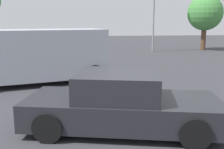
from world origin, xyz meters
TOP-DOWN VIEW (x-y plane):
  - ground_plane at (0.00, 0.00)m, footprint 80.00×80.00m
  - sedan_foreground at (-0.20, -0.00)m, footprint 4.62×2.67m
  - van_white at (-2.81, 5.15)m, footprint 5.70×3.42m
  - pedestrian at (-1.62, 8.96)m, footprint 0.54×0.37m
  - tree_back_left at (9.42, 16.49)m, footprint 2.94×2.94m

SIDE VIEW (x-z plane):
  - ground_plane at x=0.00m, z-range 0.00..0.00m
  - sedan_foreground at x=-0.20m, z-range -0.06..1.27m
  - pedestrian at x=-1.62m, z-range 0.17..1.91m
  - van_white at x=-2.81m, z-range 0.09..2.22m
  - tree_back_left at x=9.42m, z-range 0.80..5.40m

